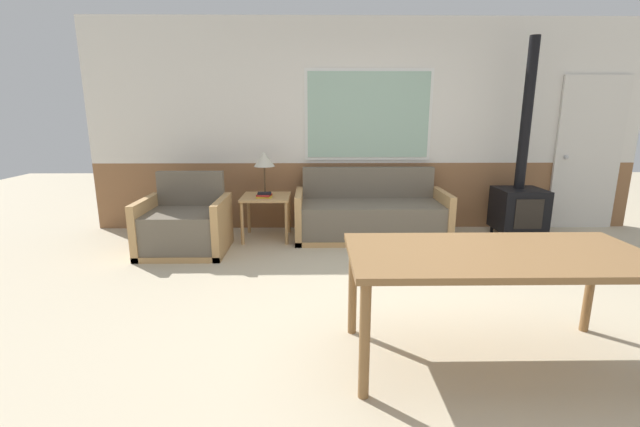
# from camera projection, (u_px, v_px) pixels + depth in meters

# --- Properties ---
(ground_plane) EXTENTS (16.00, 16.00, 0.00)m
(ground_plane) POSITION_uv_depth(u_px,v_px,m) (402.00, 315.00, 3.34)
(ground_plane) COLOR beige
(wall_back) EXTENTS (7.20, 0.09, 2.70)m
(wall_back) POSITION_uv_depth(u_px,v_px,m) (366.00, 126.00, 5.58)
(wall_back) COLOR #8E603D
(wall_back) RESTS_ON ground_plane
(couch) EXTENTS (1.86, 0.80, 0.85)m
(couch) POSITION_uv_depth(u_px,v_px,m) (370.00, 217.00, 5.33)
(couch) COLOR tan
(couch) RESTS_ON ground_plane
(armchair) EXTENTS (0.93, 0.80, 0.87)m
(armchair) POSITION_uv_depth(u_px,v_px,m) (185.00, 227.00, 4.80)
(armchair) COLOR tan
(armchair) RESTS_ON ground_plane
(side_table) EXTENTS (0.58, 0.58, 0.54)m
(side_table) POSITION_uv_depth(u_px,v_px,m) (266.00, 202.00, 5.26)
(side_table) COLOR tan
(side_table) RESTS_ON ground_plane
(table_lamp) EXTENTS (0.26, 0.26, 0.53)m
(table_lamp) POSITION_uv_depth(u_px,v_px,m) (264.00, 160.00, 5.25)
(table_lamp) COLOR #4C3823
(table_lamp) RESTS_ON side_table
(book_stack) EXTENTS (0.19, 0.18, 0.06)m
(book_stack) POSITION_uv_depth(u_px,v_px,m) (264.00, 195.00, 5.14)
(book_stack) COLOR gold
(book_stack) RESTS_ON side_table
(dining_table) EXTENTS (1.80, 0.84, 0.72)m
(dining_table) POSITION_uv_depth(u_px,v_px,m) (497.00, 263.00, 2.59)
(dining_table) COLOR olive
(dining_table) RESTS_ON ground_plane
(wood_stove) EXTENTS (0.56, 0.53, 2.40)m
(wood_stove) POSITION_uv_depth(u_px,v_px,m) (520.00, 196.00, 5.30)
(wood_stove) COLOR black
(wood_stove) RESTS_ON ground_plane
(entry_door) EXTENTS (0.88, 0.09, 2.00)m
(entry_door) POSITION_uv_depth(u_px,v_px,m) (588.00, 154.00, 5.65)
(entry_door) COLOR silver
(entry_door) RESTS_ON ground_plane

